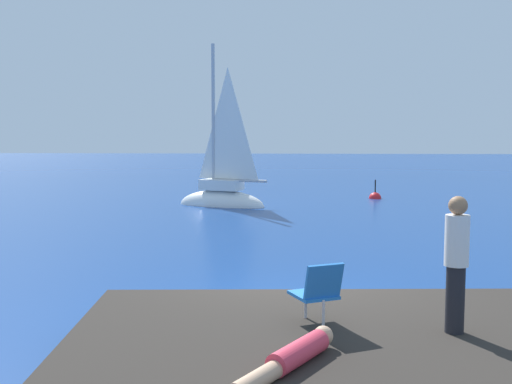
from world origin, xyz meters
TOP-DOWN VIEW (x-y plane):
  - ground_plane at (0.00, 0.00)m, footprint 160.00×160.00m
  - shore_ledge at (1.00, -3.19)m, footprint 7.70×5.05m
  - boulder_seaward at (2.85, -0.80)m, footprint 1.37×1.35m
  - sailboat_near at (-2.95, 14.42)m, footprint 3.95×2.49m
  - person_sunbather at (-0.07, -4.13)m, footprint 1.02×1.58m
  - person_standing at (1.84, -2.91)m, footprint 0.28×0.28m
  - beach_chair at (0.24, -2.73)m, footprint 0.69×0.75m
  - marker_buoy at (3.61, 17.61)m, footprint 0.56×0.56m

SIDE VIEW (x-z plane):
  - ground_plane at x=0.00m, z-range 0.00..0.00m
  - boulder_seaward at x=2.85m, z-range -0.39..0.39m
  - marker_buoy at x=3.61m, z-range -0.56..0.57m
  - shore_ledge at x=1.00m, z-range 0.00..0.57m
  - sailboat_near at x=-2.95m, z-range -3.17..3.95m
  - person_sunbather at x=-0.07m, z-range 0.56..0.81m
  - beach_chair at x=0.24m, z-range 0.61..1.41m
  - person_standing at x=1.84m, z-range 0.62..2.24m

